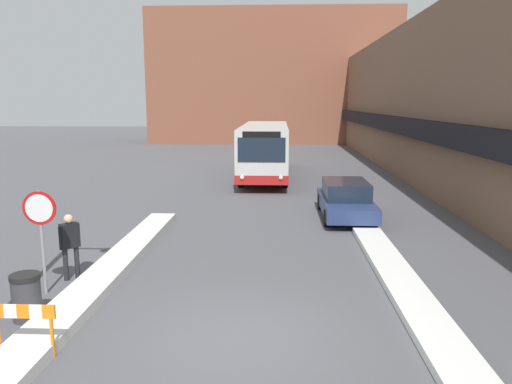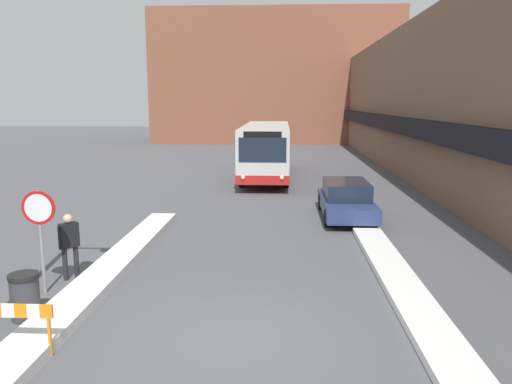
% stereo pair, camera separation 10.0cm
% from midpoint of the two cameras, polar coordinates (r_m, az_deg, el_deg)
% --- Properties ---
extents(ground_plane, '(160.00, 160.00, 0.00)m').
position_cam_midpoint_polar(ground_plane, '(9.62, -1.69, -16.34)').
color(ground_plane, '#515156').
extents(building_row_right, '(5.50, 60.00, 8.62)m').
position_cam_midpoint_polar(building_row_right, '(33.86, 19.14, 9.68)').
color(building_row_right, brown).
rests_on(building_row_right, ground_plane).
extents(building_backdrop_far, '(26.00, 8.00, 13.70)m').
position_cam_midpoint_polar(building_backdrop_far, '(55.34, 2.32, 12.87)').
color(building_backdrop_far, brown).
rests_on(building_backdrop_far, ground_plane).
extents(snow_bank_left, '(0.90, 13.76, 0.23)m').
position_cam_midpoint_polar(snow_bank_left, '(12.56, -17.58, -9.75)').
color(snow_bank_left, silver).
rests_on(snow_bank_left, ground_plane).
extents(snow_bank_right, '(0.90, 9.79, 0.18)m').
position_cam_midpoint_polar(snow_bank_right, '(12.46, 16.43, -9.97)').
color(snow_bank_right, silver).
rests_on(snow_bank_right, ground_plane).
extents(city_bus, '(2.57, 11.58, 3.01)m').
position_cam_midpoint_polar(city_bus, '(28.91, 1.29, 4.99)').
color(city_bus, silver).
rests_on(city_bus, ground_plane).
extents(parked_car_front, '(1.85, 4.57, 1.38)m').
position_cam_midpoint_polar(parked_car_front, '(19.08, 10.41, -0.83)').
color(parked_car_front, navy).
rests_on(parked_car_front, ground_plane).
extents(stop_sign, '(0.76, 0.08, 2.38)m').
position_cam_midpoint_polar(stop_sign, '(12.10, -23.30, -2.92)').
color(stop_sign, gray).
rests_on(stop_sign, ground_plane).
extents(pedestrian, '(0.45, 0.46, 1.63)m').
position_cam_midpoint_polar(pedestrian, '(13.04, -20.36, -5.18)').
color(pedestrian, '#232328').
rests_on(pedestrian, ground_plane).
extents(trash_bin, '(0.59, 0.59, 0.95)m').
position_cam_midpoint_polar(trash_bin, '(11.16, -24.66, -10.78)').
color(trash_bin, '#38383D').
rests_on(trash_bin, ground_plane).
extents(construction_barricade, '(1.10, 0.06, 0.94)m').
position_cam_midpoint_polar(construction_barricade, '(9.59, -24.93, -13.05)').
color(construction_barricade, orange).
rests_on(construction_barricade, ground_plane).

